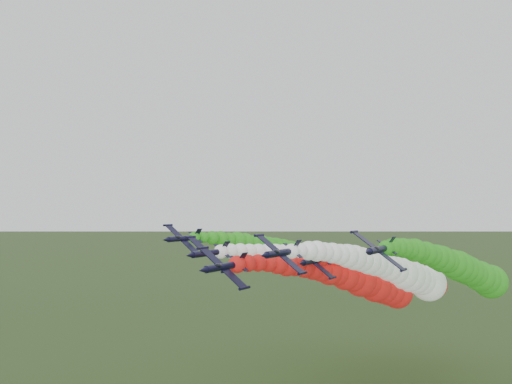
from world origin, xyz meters
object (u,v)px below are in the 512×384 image
at_px(jet_inner_right, 399,273).
at_px(jet_outer_right, 465,270).
at_px(jet_trail, 406,275).
at_px(jet_inner_left, 338,271).
at_px(jet_outer_left, 303,258).
at_px(jet_lead, 362,282).

height_order(jet_inner_right, jet_outer_right, jet_outer_right).
xyz_separation_m(jet_outer_right, jet_trail, (-17.01, 10.28, -3.68)).
distance_m(jet_inner_left, jet_outer_right, 31.03).
xyz_separation_m(jet_inner_left, jet_outer_right, (30.22, 6.88, 1.53)).
relative_size(jet_outer_left, jet_trail, 1.01).
xyz_separation_m(jet_inner_left, jet_outer_left, (-14.83, 8.92, 2.01)).
distance_m(jet_lead, jet_inner_right, 10.52).
height_order(jet_lead, jet_outer_left, jet_outer_left).
bearing_deg(jet_inner_left, jet_outer_left, 148.97).
bearing_deg(jet_outer_right, jet_inner_left, -167.18).
xyz_separation_m(jet_lead, jet_outer_left, (-24.26, 16.81, 3.24)).
height_order(jet_outer_right, jet_trail, jet_outer_right).
bearing_deg(jet_inner_left, jet_lead, -39.90).
xyz_separation_m(jet_outer_left, jet_trail, (28.04, 8.23, -4.17)).
bearing_deg(jet_outer_right, jet_lead, -144.61).
height_order(jet_lead, jet_inner_right, jet_inner_right).
distance_m(jet_inner_right, jet_trail, 17.42).
distance_m(jet_lead, jet_outer_right, 25.64).
bearing_deg(jet_inner_left, jet_inner_right, 0.63).
relative_size(jet_inner_left, jet_inner_right, 0.99).
distance_m(jet_inner_right, jet_outer_right, 15.80).
distance_m(jet_lead, jet_outer_left, 29.69).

